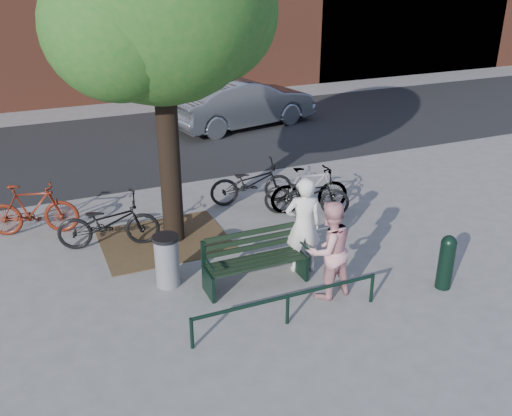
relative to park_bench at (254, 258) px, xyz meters
name	(u,v)px	position (x,y,z in m)	size (l,w,h in m)	color
ground	(256,285)	(0.00, -0.08, -0.48)	(90.00, 90.00, 0.00)	gray
dirt_pit	(165,240)	(-1.00, 2.12, -0.47)	(2.40, 2.00, 0.02)	brown
road	(142,144)	(0.00, 8.42, -0.47)	(40.00, 7.00, 0.01)	black
park_bench	(254,258)	(0.00, 0.00, 0.00)	(1.74, 0.54, 0.97)	black
guard_railing	(288,301)	(0.00, -1.28, -0.08)	(3.06, 0.06, 0.51)	black
street_tree	(162,1)	(-0.75, 2.12, 3.94)	(4.20, 3.80, 6.50)	black
person_left	(303,225)	(0.95, 0.07, 0.39)	(0.64, 0.42, 1.74)	silver
person_right	(329,250)	(0.95, -0.81, 0.35)	(0.81, 0.63, 1.66)	pink
bollard	(446,260)	(2.86, -1.39, 0.04)	(0.26, 0.26, 0.96)	black
litter_bin	(167,260)	(-1.36, 0.52, -0.02)	(0.45, 0.45, 0.91)	gray
bicycle_a	(108,222)	(-2.01, 2.31, 0.02)	(0.66, 1.90, 1.00)	black
bicycle_b	(32,209)	(-3.29, 3.44, 0.05)	(0.50, 1.76, 1.06)	#5B1A0D
bicycle_c	(251,183)	(1.28, 3.15, 0.01)	(0.65, 1.86, 0.98)	black
bicycle_d	(310,190)	(2.24, 2.23, 0.04)	(0.48, 1.71, 1.03)	gray
bicycle_e	(307,194)	(2.12, 2.12, 0.00)	(0.63, 1.81, 0.95)	black
parked_car	(242,103)	(3.42, 8.98, 0.31)	(1.67, 4.78, 1.58)	slate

